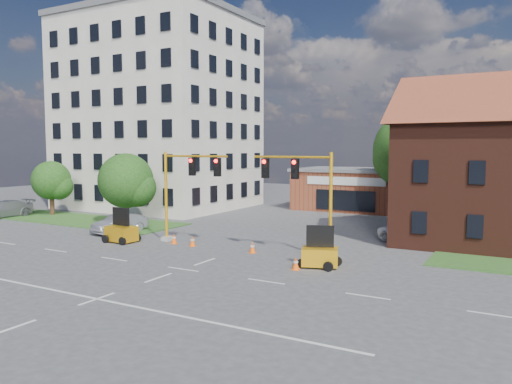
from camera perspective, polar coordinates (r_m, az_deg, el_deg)
ground at (r=27.10m, az=-8.33°, el=-8.73°), size 120.00×120.00×0.00m
grass_verge_nw at (r=47.89m, az=-20.17°, el=-2.94°), size 22.00×6.00×0.08m
lane_markings at (r=24.87m, az=-12.60°, el=-10.05°), size 60.00×36.00×0.01m
office_block at (r=56.08m, az=-11.14°, el=8.91°), size 18.40×15.40×20.60m
brick_shop at (r=53.50m, az=11.54°, el=0.36°), size 12.40×8.40×4.30m
tree_large at (r=48.82m, az=18.34°, el=4.15°), size 8.35×7.95×10.12m
tree_nw_front at (r=43.44m, az=-14.35°, el=1.05°), size 4.86×4.63×6.00m
tree_nw_rear at (r=51.19m, az=-22.16°, el=1.08°), size 3.84×3.66×5.21m
signal_mast_west at (r=33.83m, az=-8.11°, el=0.74°), size 5.30×0.60×6.20m
signal_mast_east at (r=29.41m, az=5.54°, el=0.13°), size 5.30×0.60×6.20m
trailer_west at (r=35.34m, az=-15.14°, el=-4.44°), size 2.12×1.52×2.28m
trailer_east at (r=27.34m, az=7.31°, el=-7.13°), size 2.22×1.83×2.18m
cone_a at (r=34.15m, az=-9.35°, el=-5.30°), size 0.40×0.40×0.70m
cone_b at (r=33.12m, az=-7.28°, el=-5.59°), size 0.40×0.40×0.70m
cone_c at (r=26.71m, az=4.55°, el=-8.15°), size 0.40×0.40×0.70m
cone_d at (r=30.80m, az=-0.42°, el=-6.36°), size 0.40×0.40×0.70m
pickup_white at (r=35.55m, az=17.69°, el=-4.53°), size 5.13×3.17×1.33m
sedan_silver_front at (r=39.38m, az=-15.30°, el=-3.47°), size 2.05×4.55×1.45m
sedan_silver_rear at (r=51.80m, az=-26.89°, el=-1.76°), size 2.56×5.54×1.57m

